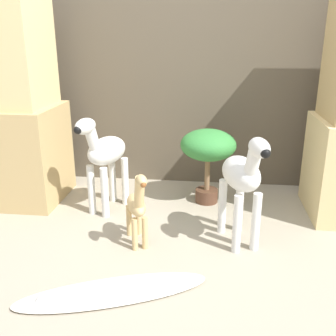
{
  "coord_description": "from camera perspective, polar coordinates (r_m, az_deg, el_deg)",
  "views": [
    {
      "loc": [
        0.23,
        -1.99,
        1.27
      ],
      "look_at": [
        -0.06,
        0.49,
        0.41
      ],
      "focal_mm": 42.0,
      "sensor_mm": 36.0,
      "label": 1
    }
  ],
  "objects": [
    {
      "name": "zebra_left",
      "position": [
        2.88,
        -9.19,
        1.92
      ],
      "size": [
        0.32,
        0.52,
        0.74
      ],
      "color": "silver",
      "rests_on": "ground_plane"
    },
    {
      "name": "ground_plane",
      "position": [
        2.37,
        0.13,
        -13.35
      ],
      "size": [
        14.0,
        14.0,
        0.0
      ],
      "primitive_type": "plane",
      "color": "#9E937F"
    },
    {
      "name": "giraffe_figurine",
      "position": [
        2.43,
        -4.49,
        -5.46
      ],
      "size": [
        0.22,
        0.38,
        0.52
      ],
      "color": "tan",
      "rests_on": "ground_plane"
    },
    {
      "name": "surfboard",
      "position": [
        2.13,
        -8.42,
        -17.33
      ],
      "size": [
        1.02,
        0.59,
        0.07
      ],
      "color": "silver",
      "rests_on": "ground_plane"
    },
    {
      "name": "wall_back",
      "position": [
        3.37,
        2.9,
        16.1
      ],
      "size": [
        6.4,
        0.08,
        2.2
      ],
      "color": "brown",
      "rests_on": "ground_plane"
    },
    {
      "name": "rock_pillar_left",
      "position": [
        3.22,
        -21.35,
        7.46
      ],
      "size": [
        0.64,
        0.62,
        1.53
      ],
      "color": "tan",
      "rests_on": "ground_plane"
    },
    {
      "name": "potted_palm_front",
      "position": [
        3.0,
        5.84,
        2.79
      ],
      "size": [
        0.42,
        0.42,
        0.58
      ],
      "color": "#513323",
      "rests_on": "ground_plane"
    },
    {
      "name": "zebra_right",
      "position": [
        2.42,
        10.78,
        -1.53
      ],
      "size": [
        0.31,
        0.52,
        0.74
      ],
      "color": "silver",
      "rests_on": "ground_plane"
    }
  ]
}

